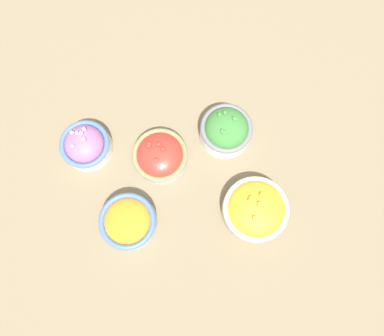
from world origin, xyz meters
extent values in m
plane|color=#75664C|center=(0.00, 0.00, 0.00)|extent=(3.00, 3.00, 0.00)
cylinder|color=silver|center=(0.22, -0.11, 0.02)|extent=(0.11, 0.11, 0.04)
torus|color=#4766B7|center=(0.22, -0.11, 0.04)|extent=(0.11, 0.11, 0.01)
ellipsoid|color=#9E5B8E|center=(0.22, -0.11, 0.04)|extent=(0.09, 0.09, 0.06)
cube|color=#C699C1|center=(0.23, -0.12, 0.07)|extent=(0.01, 0.01, 0.01)
cube|color=#C699C1|center=(0.22, -0.10, 0.07)|extent=(0.01, 0.01, 0.01)
cube|color=#C699C1|center=(0.24, -0.10, 0.07)|extent=(0.01, 0.01, 0.01)
cube|color=#C699C1|center=(0.24, -0.13, 0.07)|extent=(0.01, 0.01, 0.01)
cube|color=#C699C1|center=(0.21, -0.13, 0.07)|extent=(0.01, 0.01, 0.01)
cube|color=#C699C1|center=(0.22, -0.12, 0.07)|extent=(0.01, 0.01, 0.01)
cylinder|color=#B2C1CC|center=(0.16, 0.09, 0.02)|extent=(0.12, 0.12, 0.04)
torus|color=#4766B7|center=(0.16, 0.09, 0.04)|extent=(0.12, 0.12, 0.01)
ellipsoid|color=orange|center=(0.16, 0.09, 0.04)|extent=(0.10, 0.10, 0.02)
cylinder|color=#B2C1CC|center=(0.06, -0.05, 0.02)|extent=(0.13, 0.13, 0.03)
torus|color=#997A4C|center=(0.06, -0.05, 0.03)|extent=(0.13, 0.13, 0.01)
ellipsoid|color=red|center=(0.06, -0.05, 0.03)|extent=(0.11, 0.11, 0.05)
ellipsoid|color=red|center=(0.08, -0.06, 0.06)|extent=(0.01, 0.01, 0.01)
ellipsoid|color=red|center=(0.08, -0.07, 0.06)|extent=(0.01, 0.01, 0.01)
ellipsoid|color=red|center=(0.05, -0.05, 0.06)|extent=(0.01, 0.01, 0.01)
ellipsoid|color=red|center=(0.07, -0.03, 0.06)|extent=(0.01, 0.01, 0.01)
ellipsoid|color=red|center=(0.06, -0.06, 0.06)|extent=(0.01, 0.01, 0.01)
cylinder|color=beige|center=(-0.11, 0.12, 0.02)|extent=(0.14, 0.14, 0.04)
torus|color=silver|center=(-0.11, 0.12, 0.04)|extent=(0.14, 0.14, 0.01)
ellipsoid|color=orange|center=(-0.11, 0.12, 0.04)|extent=(0.13, 0.13, 0.05)
cube|color=#F4A828|center=(-0.13, 0.10, 0.07)|extent=(0.01, 0.01, 0.01)
cube|color=#F4A828|center=(-0.10, 0.14, 0.07)|extent=(0.01, 0.01, 0.01)
cube|color=#F4A828|center=(-0.10, 0.10, 0.07)|extent=(0.01, 0.01, 0.01)
cube|color=#F4A828|center=(-0.10, 0.10, 0.07)|extent=(0.01, 0.01, 0.01)
cube|color=#F4A828|center=(-0.12, 0.12, 0.07)|extent=(0.01, 0.01, 0.01)
cylinder|color=white|center=(-0.09, -0.07, 0.03)|extent=(0.12, 0.12, 0.05)
torus|color=slate|center=(-0.09, -0.07, 0.05)|extent=(0.12, 0.12, 0.01)
ellipsoid|color=#387533|center=(-0.09, -0.07, 0.05)|extent=(0.10, 0.10, 0.06)
ellipsoid|color=#47893D|center=(-0.08, -0.09, 0.08)|extent=(0.01, 0.01, 0.01)
ellipsoid|color=#47893D|center=(-0.09, -0.09, 0.08)|extent=(0.01, 0.01, 0.01)
ellipsoid|color=#47893D|center=(-0.08, -0.05, 0.08)|extent=(0.01, 0.01, 0.01)
ellipsoid|color=#47893D|center=(-0.11, -0.07, 0.08)|extent=(0.01, 0.01, 0.01)
ellipsoid|color=#47893D|center=(-0.11, -0.08, 0.08)|extent=(0.01, 0.01, 0.01)
ellipsoid|color=#47893D|center=(-0.08, -0.05, 0.08)|extent=(0.01, 0.01, 0.01)
camera|label=1|loc=(0.04, 0.18, 0.85)|focal=35.00mm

